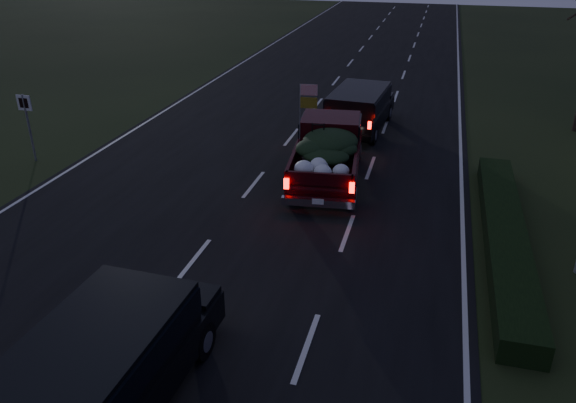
% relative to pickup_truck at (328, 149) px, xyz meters
% --- Properties ---
extents(ground, '(120.00, 120.00, 0.00)m').
position_rel_pickup_truck_xyz_m(ground, '(-2.27, -6.16, -1.09)').
color(ground, black).
rests_on(ground, ground).
extents(road_asphalt, '(14.00, 120.00, 0.02)m').
position_rel_pickup_truck_xyz_m(road_asphalt, '(-2.27, -6.16, -1.08)').
color(road_asphalt, black).
rests_on(road_asphalt, ground).
extents(hedge_row, '(1.00, 10.00, 0.60)m').
position_rel_pickup_truck_xyz_m(hedge_row, '(5.53, -3.16, -0.79)').
color(hedge_row, black).
rests_on(hedge_row, ground).
extents(route_sign, '(0.55, 0.08, 2.50)m').
position_rel_pickup_truck_xyz_m(route_sign, '(-10.77, -1.16, 0.57)').
color(route_sign, gray).
rests_on(route_sign, ground).
extents(pickup_truck, '(2.70, 5.72, 2.90)m').
position_rel_pickup_truck_xyz_m(pickup_truck, '(0.00, 0.00, 0.00)').
color(pickup_truck, black).
rests_on(pickup_truck, ground).
extents(lead_suv, '(2.48, 5.19, 1.45)m').
position_rel_pickup_truck_xyz_m(lead_suv, '(0.25, 5.45, 0.01)').
color(lead_suv, black).
rests_on(lead_suv, ground).
extents(rear_suv, '(2.44, 5.22, 1.48)m').
position_rel_pickup_truck_xyz_m(rear_suv, '(-1.63, -11.24, 0.04)').
color(rear_suv, black).
rests_on(rear_suv, ground).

